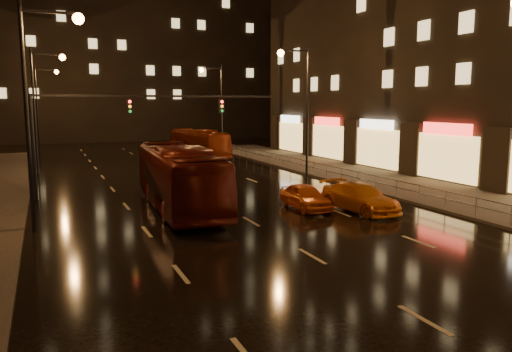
# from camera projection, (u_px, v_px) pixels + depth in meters

# --- Properties ---
(ground) EXTENTS (140.00, 140.00, 0.00)m
(ground) POSITION_uv_depth(u_px,v_px,m) (194.00, 189.00, 33.15)
(ground) COLOR black
(ground) RESTS_ON ground
(sidewalk_right) EXTENTS (7.00, 70.00, 0.15)m
(sidewalk_right) POSITION_uv_depth(u_px,v_px,m) (407.00, 186.00, 33.78)
(sidewalk_right) COLOR #38332D
(sidewalk_right) RESTS_ON ground
(building_distant) EXTENTS (44.00, 16.00, 36.00)m
(building_distant) POSITION_uv_depth(u_px,v_px,m) (126.00, 25.00, 79.49)
(building_distant) COLOR black
(building_distant) RESTS_ON ground
(traffic_signal) EXTENTS (15.31, 0.32, 6.20)m
(traffic_signal) POSITION_uv_depth(u_px,v_px,m) (112.00, 118.00, 30.52)
(traffic_signal) COLOR black
(traffic_signal) RESTS_ON ground
(railing_right) EXTENTS (0.05, 56.00, 1.00)m
(railing_right) POSITION_uv_depth(u_px,v_px,m) (342.00, 171.00, 35.13)
(railing_right) COLOR #99999E
(railing_right) RESTS_ON sidewalk_right
(bus_red) EXTENTS (3.55, 12.29, 3.38)m
(bus_red) POSITION_uv_depth(u_px,v_px,m) (179.00, 177.00, 26.84)
(bus_red) COLOR #56140C
(bus_red) RESTS_ON ground
(bus_curb) EXTENTS (3.84, 10.69, 2.91)m
(bus_curb) POSITION_uv_depth(u_px,v_px,m) (199.00, 143.00, 52.64)
(bus_curb) COLOR maroon
(bus_curb) RESTS_ON ground
(taxi_near) EXTENTS (1.72, 4.02, 1.35)m
(taxi_near) POSITION_uv_depth(u_px,v_px,m) (305.00, 197.00, 26.82)
(taxi_near) COLOR orange
(taxi_near) RESTS_ON ground
(taxi_far) EXTENTS (2.59, 5.16, 1.44)m
(taxi_far) POSITION_uv_depth(u_px,v_px,m) (360.00, 197.00, 26.33)
(taxi_far) COLOR orange
(taxi_far) RESTS_ON ground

